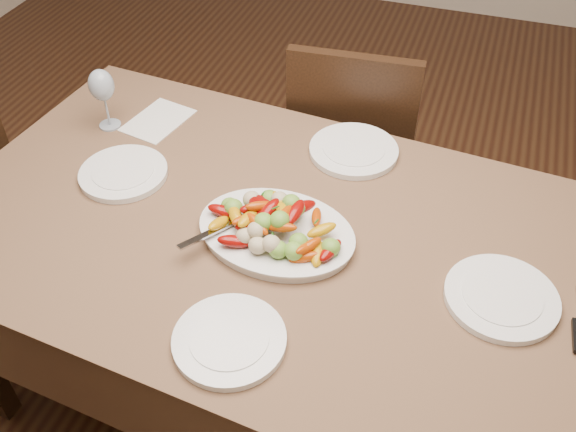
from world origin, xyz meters
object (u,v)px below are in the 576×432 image
Objects in this scene: plate_left at (124,173)px; wine_glass at (104,97)px; dining_table at (288,326)px; serving_platter at (276,234)px; plate_far at (354,151)px; plate_near at (229,340)px; chair_far at (355,146)px; plate_right at (501,298)px.

wine_glass is at bearing 128.58° from plate_left.
serving_platter is (-0.02, -0.02, 0.39)m from dining_table.
plate_far and plate_near have the same top height.
plate_right is at bearing 118.16° from chair_far.
plate_right is at bearing -5.30° from dining_table.
dining_table is 0.87m from wine_glass.
plate_left is at bearing 169.08° from serving_platter.
chair_far is at bearing 122.56° from plate_right.
wine_glass reaches higher than serving_platter.
plate_right is 1.27× the size of wine_glass.
chair_far is at bearing 88.79° from serving_platter.
dining_table is 4.69× the size of serving_platter.
chair_far is 0.87m from serving_platter.
chair_far is 2.42× the size of serving_platter.
plate_far is 1.05× the size of plate_near.
dining_table is at bearing 86.02° from chair_far.
plate_near is (-0.01, -1.15, 0.29)m from chair_far.
plate_left is at bearing -152.01° from plate_far.
plate_near is (0.01, -0.34, -0.00)m from serving_platter.
wine_glass is at bearing 164.93° from plate_right.
plate_left is 1.05m from plate_right.
plate_right is 0.63m from plate_far.
wine_glass is (-0.66, 0.63, 0.09)m from plate_near.
chair_far is 3.84× the size of plate_near.
serving_platter reaches higher than plate_left.
serving_platter is 0.50m from plate_left.
plate_far is (0.10, 0.40, -0.00)m from serving_platter.
plate_right and plate_near have the same top height.
dining_table is 7.09× the size of plate_right.
chair_far reaches higher than serving_platter.
plate_near is (-0.54, -0.31, 0.00)m from plate_right.
plate_left is 0.95× the size of plate_right.
plate_near is at bearing -96.43° from plate_far.
plate_far is 0.76m from wine_glass.
chair_far is at bearing 100.84° from plate_far.
plate_far is at bearing 76.70° from serving_platter.
chair_far is 4.64× the size of wine_glass.
serving_platter is 1.51× the size of plate_right.
plate_left is at bearing 173.37° from plate_right.
wine_glass is at bearing 33.36° from chair_far.
serving_platter is at bearing 92.06° from plate_near.
plate_right is (0.56, -0.03, -0.00)m from serving_platter.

